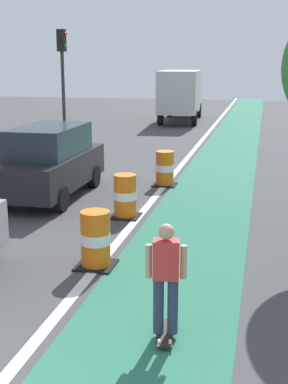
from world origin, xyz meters
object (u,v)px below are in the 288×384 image
object	(u,v)px
skateboarder_on_lane	(166,278)
traffic_barrel_back	(165,169)
parked_suv_second	(50,161)
delivery_truck_down_block	(181,92)
traffic_barrel_front	(96,240)
traffic_light_corner	(63,69)
traffic_barrel_mid	(125,196)

from	to	relation	value
skateboarder_on_lane	traffic_barrel_back	bearing A→B (deg)	100.68
parked_suv_second	delivery_truck_down_block	distance (m)	20.29
traffic_barrel_front	traffic_light_corner	xyz separation A→B (m)	(-5.46, 12.63, 2.97)
traffic_barrel_mid	traffic_barrel_back	size ratio (longest dim) A/B	1.00
parked_suv_second	traffic_barrel_front	size ratio (longest dim) A/B	4.23
skateboarder_on_lane	parked_suv_second	bearing A→B (deg)	123.13
traffic_barrel_back	traffic_light_corner	bearing A→B (deg)	134.13
parked_suv_second	traffic_light_corner	xyz separation A→B (m)	(-2.55, 7.80, 2.47)
traffic_barrel_mid	delivery_truck_down_block	distance (m)	21.92
traffic_barrel_front	delivery_truck_down_block	size ratio (longest dim) A/B	0.14
skateboarder_on_lane	traffic_barrel_front	size ratio (longest dim) A/B	1.55
traffic_barrel_front	parked_suv_second	bearing A→B (deg)	121.03
parked_suv_second	traffic_barrel_front	distance (m)	5.67
traffic_barrel_front	traffic_barrel_mid	world-z (taller)	same
skateboarder_on_lane	traffic_light_corner	bearing A→B (deg)	115.80
traffic_light_corner	skateboarder_on_lane	bearing A→B (deg)	-64.20
delivery_truck_down_block	traffic_light_corner	bearing A→B (deg)	-104.09
traffic_barrel_mid	traffic_light_corner	xyz separation A→B (m)	(-5.17, 9.32, 2.97)
parked_suv_second	traffic_barrel_mid	size ratio (longest dim) A/B	4.23
traffic_barrel_back	skateboarder_on_lane	bearing A→B (deg)	-79.32
parked_suv_second	traffic_barrel_back	world-z (taller)	parked_suv_second
traffic_barrel_mid	parked_suv_second	bearing A→B (deg)	149.85
parked_suv_second	traffic_light_corner	world-z (taller)	traffic_light_corner
traffic_barrel_mid	skateboarder_on_lane	bearing A→B (deg)	-69.85
traffic_barrel_front	skateboarder_on_lane	bearing A→B (deg)	-52.86
delivery_truck_down_block	traffic_barrel_front	bearing A→B (deg)	-84.70
traffic_barrel_back	traffic_light_corner	world-z (taller)	traffic_light_corner
parked_suv_second	traffic_barrel_front	xyz separation A→B (m)	(2.91, -4.84, -0.50)
traffic_barrel_back	traffic_barrel_front	bearing A→B (deg)	-90.22
traffic_barrel_mid	traffic_barrel_back	world-z (taller)	same
traffic_barrel_front	traffic_light_corner	size ratio (longest dim) A/B	0.21
skateboarder_on_lane	traffic_barrel_mid	world-z (taller)	skateboarder_on_lane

